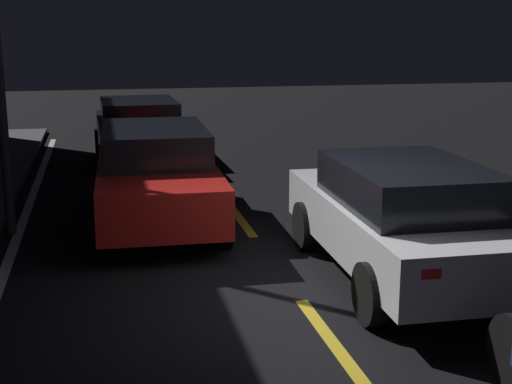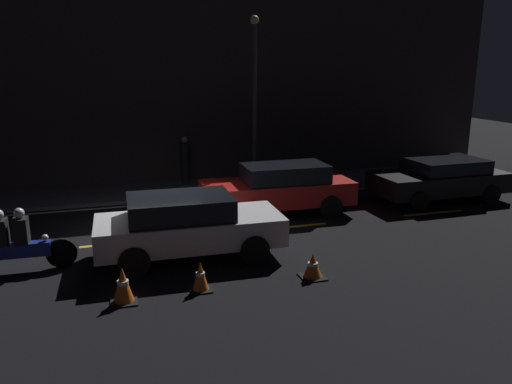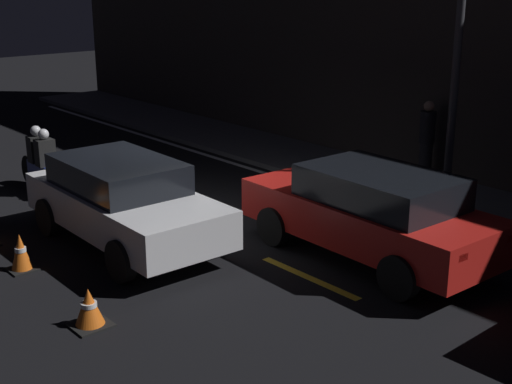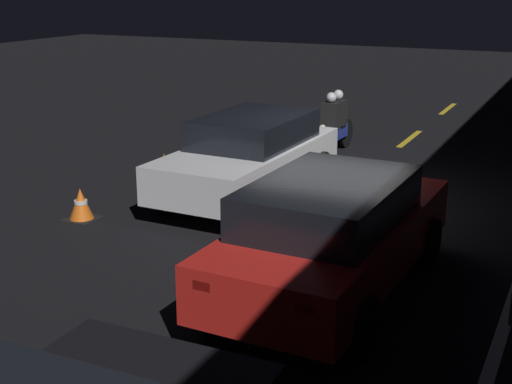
# 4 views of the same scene
# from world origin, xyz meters

# --- Properties ---
(ground_plane) EXTENTS (56.00, 56.00, 0.00)m
(ground_plane) POSITION_xyz_m (0.00, 0.00, 0.00)
(ground_plane) COLOR black
(lane_dash_a) EXTENTS (2.00, 0.14, 0.01)m
(lane_dash_a) POSITION_xyz_m (-10.00, 0.00, 0.00)
(lane_dash_a) COLOR gold
(lane_dash_a) RESTS_ON ground
(lane_dash_b) EXTENTS (2.00, 0.14, 0.01)m
(lane_dash_b) POSITION_xyz_m (-5.50, 0.00, 0.00)
(lane_dash_b) COLOR gold
(lane_dash_b) RESTS_ON ground
(lane_dash_c) EXTENTS (2.00, 0.14, 0.01)m
(lane_dash_c) POSITION_xyz_m (-1.00, 0.00, 0.00)
(lane_dash_c) COLOR gold
(lane_dash_c) RESTS_ON ground
(lane_dash_d) EXTENTS (2.00, 0.14, 0.01)m
(lane_dash_d) POSITION_xyz_m (3.50, 0.00, 0.00)
(lane_dash_d) COLOR gold
(lane_dash_d) RESTS_ON ground
(sedan_white) EXTENTS (4.20, 1.92, 1.45)m
(sedan_white) POSITION_xyz_m (0.44, -1.36, 0.78)
(sedan_white) COLOR silver
(sedan_white) RESTS_ON ground
(taxi_red) EXTENTS (4.42, 1.95, 1.49)m
(taxi_red) POSITION_xyz_m (3.56, 1.30, 0.80)
(taxi_red) COLOR red
(taxi_red) RESTS_ON ground
(motorcycle) EXTENTS (2.36, 0.38, 1.40)m
(motorcycle) POSITION_xyz_m (-3.19, -1.14, 0.65)
(motorcycle) COLOR black
(motorcycle) RESTS_ON ground
(traffic_cone_near) EXTENTS (0.49, 0.49, 0.69)m
(traffic_cone_near) POSITION_xyz_m (-1.07, -3.26, 0.34)
(traffic_cone_near) COLOR black
(traffic_cone_near) RESTS_ON ground
(traffic_cone_mid) EXTENTS (0.41, 0.41, 0.60)m
(traffic_cone_mid) POSITION_xyz_m (0.39, -3.18, 0.29)
(traffic_cone_mid) COLOR black
(traffic_cone_mid) RESTS_ON ground
(traffic_cone_far) EXTENTS (0.50, 0.50, 0.53)m
(traffic_cone_far) POSITION_xyz_m (2.72, -3.25, 0.26)
(traffic_cone_far) COLOR black
(traffic_cone_far) RESTS_ON ground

